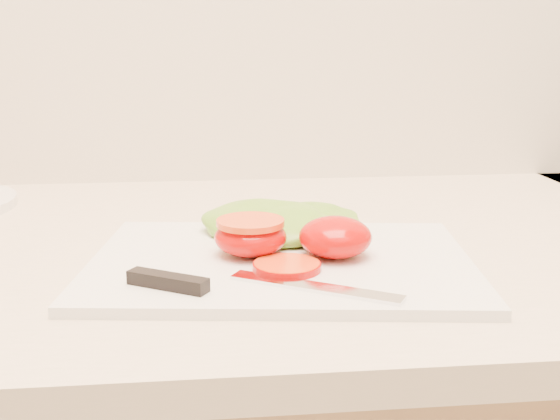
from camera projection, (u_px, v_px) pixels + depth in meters
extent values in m
cube|color=beige|center=(525.00, 242.00, 0.81)|extent=(3.92, 0.65, 0.03)
cube|color=white|center=(281.00, 263.00, 0.68)|extent=(0.39, 0.31, 0.01)
ellipsoid|color=#B90400|center=(335.00, 237.00, 0.68)|extent=(0.07, 0.07, 0.04)
ellipsoid|color=#B90400|center=(251.00, 237.00, 0.68)|extent=(0.07, 0.07, 0.04)
cylinder|color=red|center=(250.00, 222.00, 0.68)|extent=(0.07, 0.07, 0.01)
cylinder|color=#EE500E|center=(287.00, 266.00, 0.64)|extent=(0.06, 0.06, 0.01)
ellipsoid|color=#7EAD2E|center=(268.00, 223.00, 0.75)|extent=(0.18, 0.16, 0.03)
ellipsoid|color=#7EAD2E|center=(311.00, 223.00, 0.75)|extent=(0.15, 0.13, 0.03)
cube|color=silver|center=(315.00, 287.00, 0.59)|extent=(0.14, 0.10, 0.00)
cube|color=black|center=(168.00, 281.00, 0.59)|extent=(0.07, 0.05, 0.01)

